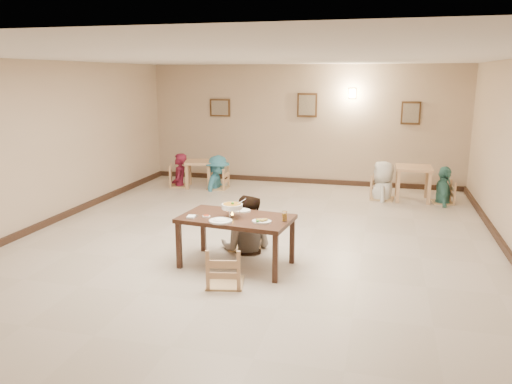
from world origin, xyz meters
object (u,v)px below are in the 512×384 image
(chair_near, at_px, (225,248))
(bg_diner_b, at_px, (217,156))
(bg_chair_rl, at_px, (383,176))
(bg_diner_a, at_px, (179,154))
(main_diner, at_px, (246,195))
(curry_warmer, at_px, (232,206))
(bg_chair_ll, at_px, (179,166))
(chair_far, at_px, (246,216))
(bg_table_right, at_px, (414,173))
(bg_chair_rr, at_px, (444,183))
(bg_chair_lr, at_px, (218,169))
(drink_glass, at_px, (285,217))
(main_table, at_px, (236,222))
(bg_table_left, at_px, (199,166))
(bg_diner_c, at_px, (384,161))
(bg_diner_d, at_px, (445,166))

(chair_near, height_order, bg_diner_b, bg_diner_b)
(bg_chair_rl, relative_size, bg_diner_b, 0.64)
(bg_diner_a, bearing_deg, main_diner, 19.54)
(curry_warmer, height_order, bg_chair_ll, bg_chair_ll)
(curry_warmer, relative_size, bg_chair_ll, 0.33)
(chair_far, relative_size, bg_diner_a, 0.64)
(bg_table_right, xyz_separation_m, bg_chair_rr, (0.64, -0.07, -0.17))
(curry_warmer, height_order, bg_chair_lr, curry_warmer)
(drink_glass, bearing_deg, chair_near, -136.10)
(bg_diner_b, bearing_deg, chair_near, -159.09)
(chair_near, xyz_separation_m, bg_chair_rr, (3.28, 5.35, -0.06))
(main_table, height_order, curry_warmer, curry_warmer)
(main_table, relative_size, curry_warmer, 4.98)
(main_diner, height_order, bg_diner_b, main_diner)
(drink_glass, bearing_deg, bg_table_left, 122.71)
(bg_chair_rl, distance_m, bg_diner_c, 0.34)
(main_table, xyz_separation_m, bg_diner_d, (3.32, 4.66, 0.15))
(chair_far, relative_size, bg_chair_ll, 1.04)
(drink_glass, relative_size, bg_chair_rr, 0.16)
(bg_diner_c, bearing_deg, bg_table_left, -93.58)
(bg_table_left, height_order, bg_diner_c, bg_diner_c)
(chair_near, bearing_deg, bg_table_left, -78.10)
(bg_chair_lr, distance_m, bg_diner_b, 0.33)
(bg_chair_lr, height_order, bg_diner_b, bg_diner_b)
(chair_far, distance_m, bg_table_right, 4.82)
(bg_chair_rr, bearing_deg, curry_warmer, -43.21)
(bg_table_left, height_order, bg_table_right, bg_table_right)
(bg_diner_b, bearing_deg, bg_chair_rr, -90.08)
(bg_chair_ll, relative_size, bg_chair_rr, 1.12)
(chair_far, distance_m, main_diner, 0.38)
(bg_table_left, relative_size, bg_chair_rl, 0.77)
(chair_far, relative_size, main_diner, 0.59)
(main_table, relative_size, bg_table_right, 2.17)
(bg_chair_lr, relative_size, bg_diner_c, 0.57)
(bg_chair_lr, relative_size, bg_diner_a, 0.60)
(bg_diner_b, xyz_separation_m, bg_diner_d, (5.23, -0.12, -0.01))
(bg_diner_b, height_order, bg_diner_d, bg_diner_b)
(drink_glass, distance_m, bg_diner_a, 6.06)
(chair_near, distance_m, bg_diner_a, 6.25)
(drink_glass, xyz_separation_m, bg_chair_rl, (1.32, 4.73, -0.29))
(bg_chair_lr, xyz_separation_m, bg_diner_d, (5.23, -0.12, 0.32))
(bg_chair_lr, bearing_deg, main_table, 21.96)
(main_diner, distance_m, bg_table_left, 4.80)
(main_diner, xyz_separation_m, bg_chair_ll, (-2.89, 4.10, -0.39))
(bg_diner_a, relative_size, bg_diner_c, 0.96)
(drink_glass, bearing_deg, bg_table_right, 67.69)
(bg_diner_b, bearing_deg, chair_far, -154.16)
(bg_chair_ll, distance_m, bg_diner_a, 0.32)
(bg_diner_a, bearing_deg, chair_near, 12.85)
(bg_table_left, bearing_deg, bg_diner_c, -1.94)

